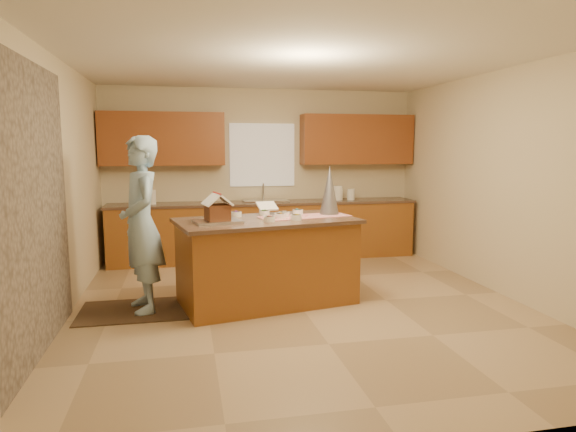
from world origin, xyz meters
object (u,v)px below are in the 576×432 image
object	(u,v)px
island_base	(267,263)
boy	(141,224)
gingerbread_house	(217,210)
tinsel_tree	(329,190)

from	to	relation	value
island_base	boy	distance (m)	1.45
boy	gingerbread_house	bearing A→B (deg)	63.64
island_base	gingerbread_house	size ratio (longest dim) A/B	5.48
boy	island_base	bearing A→B (deg)	74.97
island_base	tinsel_tree	distance (m)	1.15
island_base	tinsel_tree	bearing A→B (deg)	3.67
tinsel_tree	island_base	bearing A→B (deg)	-164.99
gingerbread_house	tinsel_tree	bearing A→B (deg)	15.64
island_base	gingerbread_house	world-z (taller)	gingerbread_house
tinsel_tree	boy	distance (m)	2.19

